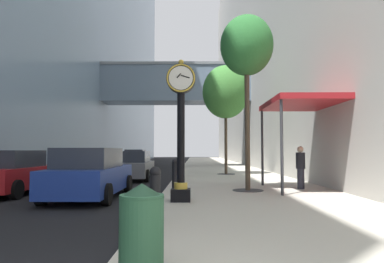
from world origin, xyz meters
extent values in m
plane|color=black|center=(0.00, 27.00, 0.00)|extent=(110.00, 110.00, 0.00)
cube|color=beige|center=(3.12, 30.00, 0.07)|extent=(6.25, 80.00, 0.14)
cube|color=slate|center=(-0.69, 29.68, 7.83)|extent=(14.48, 3.20, 3.36)
cube|color=gray|center=(-0.69, 29.68, 9.63)|extent=(14.48, 3.40, 0.24)
cube|color=#B7B2A8|center=(10.75, 30.00, 15.79)|extent=(9.00, 80.00, 31.58)
cube|color=black|center=(0.72, 6.95, 0.32)|extent=(0.55, 0.55, 0.35)
cylinder|color=gold|center=(0.72, 6.95, 0.58)|extent=(0.39, 0.38, 0.18)
cylinder|color=black|center=(0.72, 6.95, 1.95)|extent=(0.22, 0.22, 2.56)
cylinder|color=black|center=(0.72, 6.95, 3.65)|extent=(0.84, 0.28, 0.84)
torus|color=gold|center=(0.72, 6.80, 3.65)|extent=(0.82, 0.05, 0.82)
cylinder|color=white|center=(0.72, 6.80, 3.65)|extent=(0.69, 0.01, 0.69)
cylinder|color=white|center=(0.72, 7.10, 3.65)|extent=(0.69, 0.01, 0.69)
sphere|color=gold|center=(0.72, 6.95, 4.14)|extent=(0.16, 0.16, 0.16)
cube|color=black|center=(0.66, 6.79, 3.71)|extent=(0.13, 0.01, 0.15)
cube|color=black|center=(0.84, 6.79, 3.68)|extent=(0.26, 0.01, 0.10)
cylinder|color=black|center=(0.34, 3.87, 0.62)|extent=(0.21, 0.21, 0.96)
sphere|color=black|center=(0.34, 3.87, 1.15)|extent=(0.22, 0.22, 0.22)
cylinder|color=black|center=(0.34, 10.29, 0.62)|extent=(0.21, 0.21, 0.96)
sphere|color=black|center=(0.34, 10.29, 1.15)|extent=(0.22, 0.22, 0.22)
cylinder|color=black|center=(0.34, 13.50, 0.62)|extent=(0.21, 0.21, 0.96)
sphere|color=black|center=(0.34, 13.50, 1.15)|extent=(0.22, 0.22, 0.22)
cylinder|color=black|center=(0.34, 16.71, 0.62)|extent=(0.21, 0.21, 0.96)
sphere|color=black|center=(0.34, 16.71, 1.15)|extent=(0.22, 0.22, 0.22)
cylinder|color=#333335|center=(3.02, 9.55, 0.15)|extent=(1.10, 1.10, 0.02)
cylinder|color=#4C3D2D|center=(3.02, 9.55, 2.43)|extent=(0.18, 0.18, 4.58)
ellipsoid|color=#2D7033|center=(3.02, 9.55, 5.44)|extent=(1.94, 1.94, 2.23)
cylinder|color=#333335|center=(3.02, 18.14, 0.15)|extent=(1.10, 1.10, 0.02)
cylinder|color=#4C3D2D|center=(3.02, 18.14, 2.14)|extent=(0.18, 0.18, 4.00)
ellipsoid|color=#428438|center=(3.02, 18.14, 5.21)|extent=(2.87, 2.87, 3.30)
cylinder|color=#234C33|center=(0.50, 1.20, 0.60)|extent=(0.52, 0.52, 0.92)
cone|color=#183523|center=(0.50, 1.20, 1.11)|extent=(0.53, 0.53, 0.16)
cylinder|color=#23232D|center=(5.09, 10.09, 0.52)|extent=(0.28, 0.28, 0.76)
cylinder|color=black|center=(5.09, 10.09, 1.20)|extent=(0.37, 0.37, 0.61)
sphere|color=tan|center=(5.09, 10.09, 1.62)|extent=(0.23, 0.23, 0.23)
cube|color=maroon|center=(5.05, 9.84, 3.34)|extent=(2.40, 3.60, 0.20)
cylinder|color=#333338|center=(3.93, 8.24, 1.74)|extent=(0.10, 0.10, 3.20)
cylinder|color=#333338|center=(3.93, 11.44, 1.74)|extent=(0.10, 0.10, 3.20)
cube|color=#AD191E|center=(-5.51, 9.62, 0.60)|extent=(1.79, 4.17, 0.76)
cube|color=#282D38|center=(-5.51, 9.41, 1.27)|extent=(1.57, 2.34, 0.62)
cylinder|color=black|center=(-6.38, 11.04, 0.32)|extent=(0.22, 0.64, 0.64)
cylinder|color=black|center=(-4.62, 11.03, 0.32)|extent=(0.22, 0.64, 0.64)
cylinder|color=black|center=(-4.64, 8.20, 0.32)|extent=(0.22, 0.64, 0.64)
cube|color=slate|center=(-2.24, 15.77, 0.59)|extent=(1.93, 4.55, 0.75)
cube|color=#282D38|center=(-2.23, 15.55, 1.25)|extent=(1.67, 2.56, 0.61)
cylinder|color=black|center=(-3.19, 17.29, 0.32)|extent=(0.23, 0.64, 0.64)
cylinder|color=black|center=(-1.35, 17.32, 0.32)|extent=(0.23, 0.64, 0.64)
cylinder|color=black|center=(-3.13, 14.22, 0.32)|extent=(0.23, 0.64, 0.64)
cylinder|color=black|center=(-1.29, 14.26, 0.32)|extent=(0.23, 0.64, 0.64)
cube|color=navy|center=(-2.35, 8.58, 0.62)|extent=(1.89, 4.66, 0.80)
cube|color=#282D38|center=(-2.34, 8.35, 1.33)|extent=(1.66, 2.61, 0.66)
cylinder|color=black|center=(-3.29, 10.16, 0.32)|extent=(0.22, 0.64, 0.64)
cylinder|color=black|center=(-1.42, 10.17, 0.32)|extent=(0.22, 0.64, 0.64)
cylinder|color=black|center=(-3.27, 7.00, 0.32)|extent=(0.22, 0.64, 0.64)
cylinder|color=black|center=(-1.40, 7.01, 0.32)|extent=(0.22, 0.64, 0.64)
cube|color=silver|center=(-4.24, 28.14, 0.63)|extent=(1.83, 4.05, 0.81)
cube|color=#282D38|center=(-4.24, 27.94, 1.34)|extent=(1.60, 2.28, 0.66)
cylinder|color=black|center=(-5.15, 29.50, 0.32)|extent=(0.23, 0.64, 0.64)
cylinder|color=black|center=(-3.37, 29.52, 0.32)|extent=(0.23, 0.64, 0.64)
cylinder|color=black|center=(-5.12, 26.76, 0.32)|extent=(0.23, 0.64, 0.64)
cylinder|color=black|center=(-3.34, 26.78, 0.32)|extent=(0.23, 0.64, 0.64)
camera|label=1|loc=(1.12, -2.82, 1.57)|focal=31.95mm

